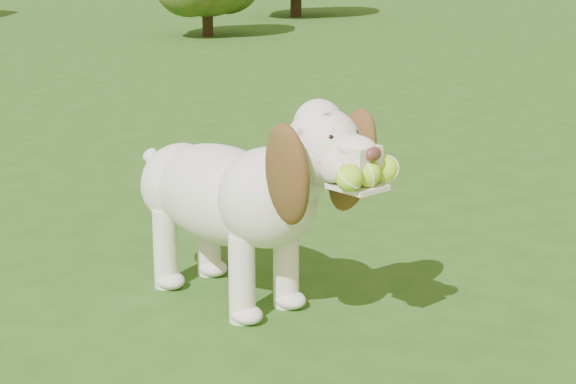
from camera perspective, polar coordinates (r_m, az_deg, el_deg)
ground at (r=3.69m, az=-1.78°, el=-6.59°), size 80.00×80.00×0.00m
dog at (r=3.55m, az=-2.83°, el=0.10°), size 0.53×1.29×0.84m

